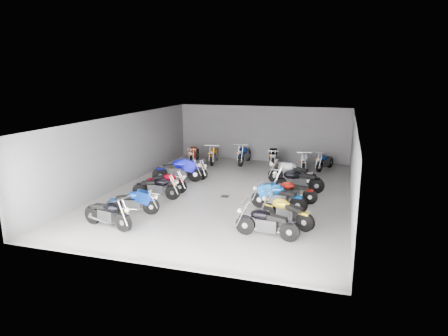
{
  "coord_description": "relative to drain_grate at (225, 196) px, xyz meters",
  "views": [
    {
      "loc": [
        4.62,
        -15.75,
        4.95
      ],
      "look_at": [
        -0.32,
        0.4,
        1.0
      ],
      "focal_mm": 32.0,
      "sensor_mm": 36.0,
      "label": 1
    }
  ],
  "objects": [
    {
      "name": "motorcycle_left_c",
      "position": [
        -2.57,
        -1.11,
        0.48
      ],
      "size": [
        2.02,
        0.45,
        0.89
      ],
      "rotation": [
        0.0,
        0.0,
        -1.48
      ],
      "color": "black",
      "rests_on": "ground"
    },
    {
      "name": "motorcycle_back_a",
      "position": [
        -3.64,
        5.91,
        0.47
      ],
      "size": [
        0.51,
        1.99,
        0.88
      ],
      "rotation": [
        0.0,
        0.0,
        3.31
      ],
      "color": "black",
      "rests_on": "ground"
    },
    {
      "name": "wall_back",
      "position": [
        0.0,
        7.5,
        1.59
      ],
      "size": [
        10.0,
        0.1,
        3.2
      ],
      "primitive_type": "cube",
      "color": "slate",
      "rests_on": "ground"
    },
    {
      "name": "motorcycle_left_b",
      "position": [
        -2.54,
        -3.07,
        0.46
      ],
      "size": [
        1.89,
        0.73,
        0.86
      ],
      "rotation": [
        0.0,
        0.0,
        -1.26
      ],
      "color": "black",
      "rests_on": "ground"
    },
    {
      "name": "motorcycle_right_d",
      "position": [
        2.77,
        -0.03,
        0.46
      ],
      "size": [
        1.95,
        0.42,
        0.86
      ],
      "rotation": [
        0.0,
        0.0,
        1.65
      ],
      "color": "black",
      "rests_on": "ground"
    },
    {
      "name": "motorcycle_back_b",
      "position": [
        -2.47,
        5.98,
        0.5
      ],
      "size": [
        0.52,
        2.12,
        0.93
      ],
      "rotation": [
        0.0,
        0.0,
        3.29
      ],
      "color": "black",
      "rests_on": "ground"
    },
    {
      "name": "motorcycle_left_e",
      "position": [
        -2.77,
        1.55,
        0.56
      ],
      "size": [
        2.22,
        1.12,
        1.04
      ],
      "rotation": [
        0.0,
        0.0,
        -1.14
      ],
      "color": "black",
      "rests_on": "ground"
    },
    {
      "name": "drain_grate",
      "position": [
        0.0,
        0.0,
        0.0
      ],
      "size": [
        0.32,
        0.32,
        0.01
      ],
      "primitive_type": "cube",
      "color": "black",
      "rests_on": "ground"
    },
    {
      "name": "motorcycle_back_c",
      "position": [
        -0.78,
        6.35,
        0.54
      ],
      "size": [
        0.45,
        2.27,
        1.0
      ],
      "rotation": [
        0.0,
        0.0,
        3.12
      ],
      "color": "black",
      "rests_on": "ground"
    },
    {
      "name": "motorcycle_back_d",
      "position": [
        0.9,
        6.3,
        0.52
      ],
      "size": [
        0.53,
        2.17,
        0.96
      ],
      "rotation": [
        0.0,
        0.0,
        3.29
      ],
      "color": "black",
      "rests_on": "ground"
    },
    {
      "name": "motorcycle_right_b",
      "position": [
        2.9,
        -2.57,
        0.49
      ],
      "size": [
        1.94,
        0.98,
        0.91
      ],
      "rotation": [
        0.0,
        0.0,
        1.14
      ],
      "color": "black",
      "rests_on": "ground"
    },
    {
      "name": "motorcycle_left_f",
      "position": [
        -2.46,
        2.48,
        0.45
      ],
      "size": [
        1.85,
        0.61,
        0.83
      ],
      "rotation": [
        0.0,
        0.0,
        -1.83
      ],
      "color": "black",
      "rests_on": "ground"
    },
    {
      "name": "motorcycle_right_c",
      "position": [
        2.39,
        -1.1,
        0.52
      ],
      "size": [
        2.17,
        0.59,
        0.96
      ],
      "rotation": [
        0.0,
        0.0,
        1.39
      ],
      "color": "black",
      "rests_on": "ground"
    },
    {
      "name": "wall_left",
      "position": [
        -5.0,
        0.5,
        1.59
      ],
      "size": [
        0.1,
        14.0,
        3.2
      ],
      "primitive_type": "cube",
      "color": "slate",
      "rests_on": "ground"
    },
    {
      "name": "motorcycle_back_f",
      "position": [
        3.69,
        6.12,
        0.46
      ],
      "size": [
        0.81,
        1.84,
        0.85
      ],
      "rotation": [
        0.0,
        0.0,
        2.78
      ],
      "color": "black",
      "rests_on": "ground"
    },
    {
      "name": "motorcycle_right_e",
      "position": [
        2.8,
        1.42,
        0.53
      ],
      "size": [
        2.22,
        0.66,
        0.99
      ],
      "rotation": [
        0.0,
        0.0,
        1.79
      ],
      "color": "black",
      "rests_on": "ground"
    },
    {
      "name": "motorcycle_right_f",
      "position": [
        2.42,
        2.49,
        0.56
      ],
      "size": [
        2.34,
        0.73,
        1.04
      ],
      "rotation": [
        0.0,
        0.0,
        1.33
      ],
      "color": "black",
      "rests_on": "ground"
    },
    {
      "name": "ground",
      "position": [
        0.0,
        0.5,
        -0.01
      ],
      "size": [
        14.0,
        14.0,
        0.0
      ],
      "primitive_type": "plane",
      "color": "#999691",
      "rests_on": "ground"
    },
    {
      "name": "ceiling",
      "position": [
        0.0,
        0.5,
        3.21
      ],
      "size": [
        10.0,
        14.0,
        0.04
      ],
      "primitive_type": "cube",
      "color": "black",
      "rests_on": "wall_back"
    },
    {
      "name": "motorcycle_right_a",
      "position": [
        2.47,
        -3.75,
        0.49
      ],
      "size": [
        2.06,
        0.46,
        0.9
      ],
      "rotation": [
        0.0,
        0.0,
        1.47
      ],
      "color": "black",
      "rests_on": "ground"
    },
    {
      "name": "motorcycle_left_d",
      "position": [
        -2.61,
        -0.16,
        0.46
      ],
      "size": [
        1.92,
        0.41,
        0.85
      ],
      "rotation": [
        0.0,
        0.0,
        -1.5
      ],
      "color": "black",
      "rests_on": "ground"
    },
    {
      "name": "motorcycle_back_e",
      "position": [
        2.63,
        5.89,
        0.46
      ],
      "size": [
        0.42,
        1.94,
        0.85
      ],
      "rotation": [
        0.0,
        0.0,
        3.22
      ],
      "color": "black",
      "rests_on": "ground"
    },
    {
      "name": "motorcycle_left_a",
      "position": [
        -2.7,
        -4.45,
        0.49
      ],
      "size": [
        2.02,
        0.63,
        0.9
      ],
      "rotation": [
        0.0,
        0.0,
        -1.8
      ],
      "color": "black",
      "rests_on": "ground"
    },
    {
      "name": "wall_right",
      "position": [
        5.0,
        0.5,
        1.59
      ],
      "size": [
        0.1,
        14.0,
        3.2
      ],
      "primitive_type": "cube",
      "color": "slate",
      "rests_on": "ground"
    }
  ]
}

